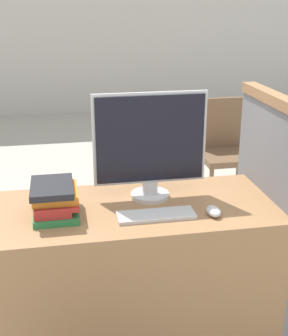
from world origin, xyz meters
TOP-DOWN VIEW (x-y plane):
  - wall_back at (0.00, 5.39)m, footprint 12.00×0.06m
  - desk at (0.00, 0.30)m, footprint 1.34×0.60m
  - carrel_divider at (0.69, 0.34)m, footprint 0.07×0.69m
  - monitor at (0.10, 0.40)m, footprint 0.54×0.19m
  - keyboard at (0.09, 0.18)m, footprint 0.34×0.12m
  - mouse at (0.34, 0.15)m, footprint 0.06×0.10m
  - book_stack at (-0.35, 0.28)m, footprint 0.20×0.25m
  - far_chair at (1.06, 1.96)m, footprint 0.44×0.44m

SIDE VIEW (x-z plane):
  - desk at x=0.00m, z-range 0.00..0.76m
  - far_chair at x=1.06m, z-range 0.05..0.92m
  - carrel_divider at x=0.69m, z-range 0.01..1.26m
  - keyboard at x=0.09m, z-range 0.76..0.78m
  - mouse at x=0.34m, z-range 0.76..0.80m
  - book_stack at x=-0.35m, z-range 0.76..0.91m
  - monitor at x=0.10m, z-range 0.77..1.28m
  - wall_back at x=0.00m, z-range 0.00..2.80m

